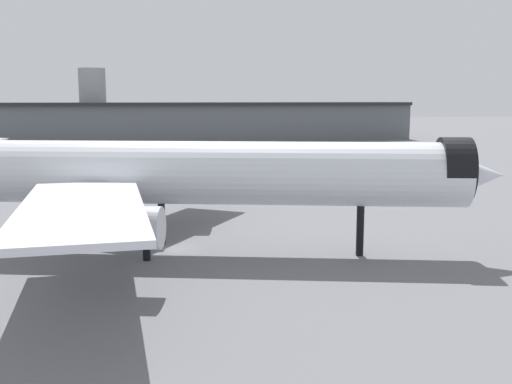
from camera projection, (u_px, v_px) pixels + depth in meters
ground at (179, 249)px, 65.40m from camera, size 900.00×900.00×0.00m
airliner_near_gate at (177, 174)px, 62.66m from camera, size 66.59×59.45×19.30m
terminal_building at (208, 121)px, 233.84m from camera, size 162.36×44.07×27.69m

